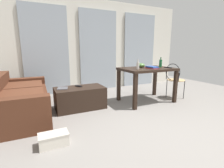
% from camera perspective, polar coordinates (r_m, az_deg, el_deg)
% --- Properties ---
extents(ground_plane, '(7.66, 7.66, 0.00)m').
position_cam_1_polar(ground_plane, '(3.46, 7.43, -8.33)').
color(ground_plane, gray).
extents(wall_back, '(5.62, 0.10, 2.56)m').
position_cam_1_polar(wall_back, '(5.03, -4.99, 12.86)').
color(wall_back, silver).
rests_on(wall_back, ground).
extents(curtains, '(4.00, 0.03, 2.28)m').
position_cam_1_polar(curtains, '(4.95, -4.60, 11.27)').
color(curtains, '#99A3AD').
rests_on(curtains, ground).
extents(couch, '(0.96, 1.92, 0.72)m').
position_cam_1_polar(couch, '(3.45, -29.55, -4.84)').
color(couch, '#4C2819').
rests_on(couch, ground).
extents(coffee_table, '(0.97, 0.54, 0.44)m').
position_cam_1_polar(coffee_table, '(3.44, -10.93, -4.72)').
color(coffee_table, black).
rests_on(coffee_table, ground).
extents(craft_table, '(1.17, 0.79, 0.78)m').
position_cam_1_polar(craft_table, '(3.82, 11.94, 3.71)').
color(craft_table, black).
rests_on(craft_table, ground).
extents(wire_chair, '(0.41, 0.42, 0.86)m').
position_cam_1_polar(wire_chair, '(4.25, 20.68, 2.23)').
color(wire_chair, tan).
rests_on(wire_chair, ground).
extents(bottle_near, '(0.06, 0.06, 0.20)m').
position_cam_1_polar(bottle_near, '(3.51, 8.91, 6.34)').
color(bottle_near, beige).
rests_on(bottle_near, craft_table).
extents(bottle_far, '(0.07, 0.07, 0.23)m').
position_cam_1_polar(bottle_far, '(4.07, 16.37, 6.89)').
color(bottle_far, '#195B2D').
rests_on(bottle_far, craft_table).
extents(bowl, '(0.17, 0.17, 0.10)m').
position_cam_1_polar(bowl, '(3.89, 9.96, 6.36)').
color(bowl, '#477033').
rests_on(bowl, craft_table).
extents(book_stack, '(0.19, 0.29, 0.05)m').
position_cam_1_polar(book_stack, '(3.72, 13.56, 5.60)').
color(book_stack, red).
rests_on(book_stack, craft_table).
extents(tv_remote_on_table, '(0.06, 0.18, 0.02)m').
position_cam_1_polar(tv_remote_on_table, '(3.93, 18.77, 5.40)').
color(tv_remote_on_table, black).
rests_on(tv_remote_on_table, craft_table).
extents(scissors, '(0.11, 0.07, 0.00)m').
position_cam_1_polar(scissors, '(4.12, 12.31, 5.93)').
color(scissors, '#9EA0A5').
rests_on(scissors, craft_table).
extents(tv_remote_primary, '(0.12, 0.15, 0.02)m').
position_cam_1_polar(tv_remote_primary, '(3.47, -11.45, -0.70)').
color(tv_remote_primary, black).
rests_on(tv_remote_primary, coffee_table).
extents(magazine, '(0.24, 0.29, 0.01)m').
position_cam_1_polar(magazine, '(3.38, -16.67, -1.37)').
color(magazine, '#4C4C51').
rests_on(magazine, coffee_table).
extents(shoebox, '(0.36, 0.21, 0.16)m').
position_cam_1_polar(shoebox, '(2.31, -19.43, -17.54)').
color(shoebox, beige).
rests_on(shoebox, ground).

